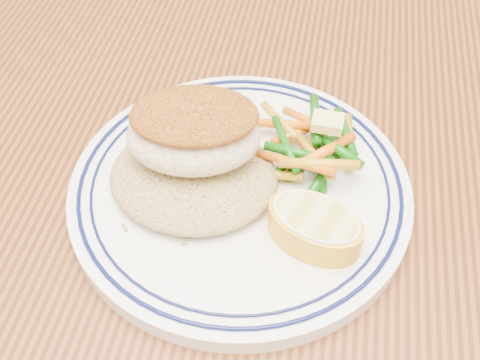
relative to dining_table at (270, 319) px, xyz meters
name	(u,v)px	position (x,y,z in m)	size (l,w,h in m)	color
dining_table	(270,319)	(0.00, 0.00, 0.00)	(1.50, 0.90, 0.75)	#48220E
plate	(240,189)	(-0.03, 0.05, 0.11)	(0.25, 0.25, 0.02)	white
rice_pilaf	(194,173)	(-0.07, 0.04, 0.12)	(0.12, 0.11, 0.02)	olive
fish_fillet	(194,131)	(-0.07, 0.05, 0.15)	(0.11, 0.08, 0.05)	#F7E7CC
vegetable_pile	(310,147)	(0.01, 0.08, 0.13)	(0.10, 0.10, 0.03)	#0F590B
butter_pat	(328,122)	(0.02, 0.09, 0.15)	(0.02, 0.02, 0.01)	#E3D46F
lemon_wedge	(315,226)	(0.02, 0.01, 0.13)	(0.08, 0.08, 0.03)	yellow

